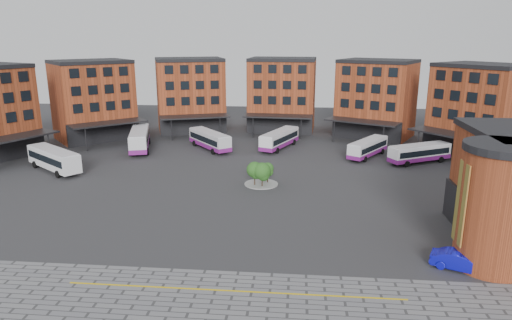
# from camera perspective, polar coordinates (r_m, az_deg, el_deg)

# --- Properties ---
(ground) EXTENTS (160.00, 160.00, 0.00)m
(ground) POSITION_cam_1_polar(r_m,az_deg,el_deg) (48.84, -2.87, -7.41)
(ground) COLOR #28282B
(ground) RESTS_ON ground
(yellow_line) EXTENTS (26.00, 0.15, 0.02)m
(yellow_line) POSITION_cam_1_polar(r_m,az_deg,el_deg) (36.18, -2.85, -16.02)
(yellow_line) COLOR gold
(yellow_line) RESTS_ON paving_zone
(main_building) EXTENTS (94.14, 42.48, 14.60)m
(main_building) POSITION_cam_1_polar(r_m,az_deg,el_deg) (84.41, -2.49, 7.36)
(main_building) COLOR #953F20
(main_building) RESTS_ON ground
(tree_island) EXTENTS (4.40, 4.40, 3.24)m
(tree_island) POSITION_cam_1_polar(r_m,az_deg,el_deg) (58.68, 0.59, -1.52)
(tree_island) COLOR gray
(tree_island) RESTS_ON ground
(bus_a) EXTENTS (10.66, 8.86, 3.21)m
(bus_a) POSITION_cam_1_polar(r_m,az_deg,el_deg) (71.43, -23.98, 0.23)
(bus_a) COLOR silver
(bus_a) RESTS_ON ground
(bus_b) EXTENTS (6.11, 12.60, 3.47)m
(bus_b) POSITION_cam_1_polar(r_m,az_deg,el_deg) (80.12, -14.34, 2.58)
(bus_b) COLOR silver
(bus_b) RESTS_ON ground
(bus_c) EXTENTS (8.75, 10.12, 3.08)m
(bus_c) POSITION_cam_1_polar(r_m,az_deg,el_deg) (78.34, -5.81, 2.54)
(bus_c) COLOR silver
(bus_c) RESTS_ON ground
(bus_d) EXTENTS (6.51, 10.97, 3.06)m
(bus_d) POSITION_cam_1_polar(r_m,az_deg,el_deg) (78.70, 2.96, 2.65)
(bus_d) COLOR white
(bus_d) RESTS_ON ground
(bus_e) EXTENTS (7.44, 9.64, 2.82)m
(bus_e) POSITION_cam_1_polar(r_m,az_deg,el_deg) (75.16, 13.81, 1.52)
(bus_e) COLOR silver
(bus_e) RESTS_ON ground
(bus_f) EXTENTS (10.19, 6.98, 2.90)m
(bus_f) POSITION_cam_1_polar(r_m,az_deg,el_deg) (73.83, 19.77, 0.84)
(bus_f) COLOR white
(bus_f) RESTS_ON ground
(blue_car) EXTENTS (5.05, 3.39, 1.57)m
(blue_car) POSITION_cam_1_polar(r_m,az_deg,el_deg) (42.22, 24.23, -11.45)
(blue_car) COLOR #0D0EB3
(blue_car) RESTS_ON ground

